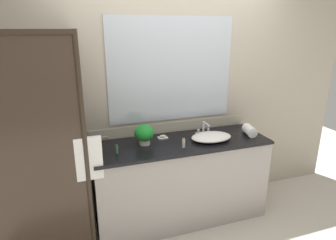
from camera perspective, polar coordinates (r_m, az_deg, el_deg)
ground_plane at (r=3.38m, az=2.54°, el=-18.63°), size 8.00×8.00×0.00m
wall_back_with_mirror at (r=3.12m, az=0.57°, el=4.85°), size 4.40×0.06×2.60m
vanity_cabinet at (r=3.14m, az=2.59°, el=-11.91°), size 1.80×0.58×0.90m
shower_enclosure at (r=2.55m, az=-23.28°, el=-6.38°), size 1.20×0.59×2.00m
sink_basin at (r=3.01m, az=8.54°, el=-3.32°), size 0.43×0.29×0.07m
faucet at (r=3.15m, az=7.09°, el=-1.94°), size 0.17×0.15×0.15m
potted_plant at (r=2.85m, az=-4.72°, el=-2.72°), size 0.20×0.20×0.20m
soap_dish at (r=3.03m, az=-1.05°, el=-3.38°), size 0.10×0.07×0.04m
amenity_bottle_lotion at (r=2.70m, az=-10.09°, el=-5.74°), size 0.03×0.03×0.09m
amenity_bottle_conditioner at (r=2.79m, az=3.12°, el=-4.59°), size 0.03×0.03×0.09m
rolled_towel_near_edge at (r=3.22m, az=15.80°, el=-2.00°), size 0.14×0.21×0.10m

